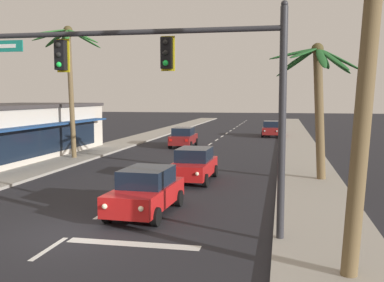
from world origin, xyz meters
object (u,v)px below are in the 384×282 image
sedan_oncoming_far (183,137)px  sedan_parked_nearest_kerb (271,129)px  palm_left_second (69,59)px  palm_right_second (318,85)px  traffic_signal_mast (170,74)px  sedan_lead_at_stop_bar (146,191)px  sedan_third_in_queue (194,164)px

sedan_oncoming_far → sedan_parked_nearest_kerb: size_ratio=1.01×
palm_left_second → sedan_oncoming_far: bearing=56.7°
palm_left_second → palm_right_second: palm_left_second is taller
sedan_oncoming_far → sedan_parked_nearest_kerb: (7.08, 11.96, 0.00)m
sedan_parked_nearest_kerb → palm_left_second: 25.32m
sedan_oncoming_far → sedan_parked_nearest_kerb: bearing=59.4°
traffic_signal_mast → sedan_lead_at_stop_bar: size_ratio=2.34×
sedan_third_in_queue → palm_left_second: bearing=147.6°
traffic_signal_mast → sedan_lead_at_stop_bar: traffic_signal_mast is taller
sedan_third_in_queue → sedan_parked_nearest_kerb: same height
palm_left_second → sedan_parked_nearest_kerb: bearing=58.2°
sedan_third_in_queue → sedan_oncoming_far: size_ratio=1.00×
sedan_lead_at_stop_bar → palm_right_second: palm_right_second is taller
traffic_signal_mast → sedan_third_in_queue: 10.06m
traffic_signal_mast → sedan_lead_at_stop_bar: 5.00m
traffic_signal_mast → palm_right_second: 11.39m
sedan_oncoming_far → palm_right_second: 17.69m
sedan_oncoming_far → sedan_third_in_queue: bearing=-75.6°
sedan_lead_at_stop_bar → sedan_third_in_queue: size_ratio=1.01×
sedan_oncoming_far → sedan_lead_at_stop_bar: bearing=-81.1°
sedan_parked_nearest_kerb → sedan_lead_at_stop_bar: bearing=-96.2°
sedan_third_in_queue → palm_right_second: bearing=10.3°
sedan_third_in_queue → palm_left_second: palm_left_second is taller
sedan_lead_at_stop_bar → palm_left_second: palm_left_second is taller
traffic_signal_mast → sedan_parked_nearest_kerb: (2.12, 36.24, -4.11)m
traffic_signal_mast → palm_right_second: traffic_signal_mast is taller
sedan_lead_at_stop_bar → sedan_oncoming_far: 22.14m
sedan_parked_nearest_kerb → palm_right_second: (2.89, -26.01, 4.02)m
traffic_signal_mast → sedan_lead_at_stop_bar: bearing=122.7°
palm_right_second → palm_left_second: bearing=162.2°
palm_right_second → sedan_oncoming_far: bearing=125.3°
sedan_lead_at_stop_bar → sedan_parked_nearest_kerb: (3.67, 33.83, 0.00)m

